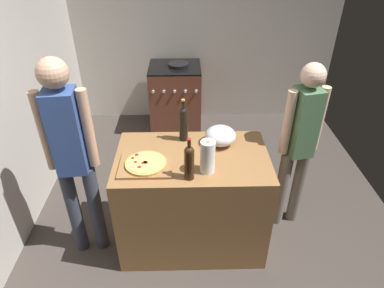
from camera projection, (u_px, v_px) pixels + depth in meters
ground_plane at (198, 179)px, 3.87m from camera, size 3.85×3.71×0.02m
kitchen_wall_rear at (195, 27)px, 4.50m from camera, size 3.85×0.10×2.60m
kitchen_wall_left at (19, 72)px, 3.12m from camera, size 0.10×3.71×2.60m
counter at (192, 199)px, 2.91m from camera, size 1.22×0.75×0.92m
cutting_board at (146, 165)px, 2.54m from camera, size 0.40×0.32×0.02m
pizza at (146, 163)px, 2.53m from camera, size 0.31×0.31×0.03m
mixing_bowl at (220, 136)px, 2.76m from camera, size 0.26×0.26×0.16m
paper_towel_roll at (208, 157)px, 2.43m from camera, size 0.11×0.11×0.26m
wine_bottle_dark at (189, 161)px, 2.35m from camera, size 0.07×0.07×0.33m
wine_bottle_clear at (183, 123)px, 2.77m from camera, size 0.07×0.07×0.37m
stove at (176, 98)px, 4.62m from camera, size 0.68×0.63×0.94m
person_in_stripes at (72, 153)px, 2.51m from camera, size 0.38×0.22×1.76m
person_in_red at (299, 142)px, 2.85m from camera, size 0.35×0.24×1.60m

